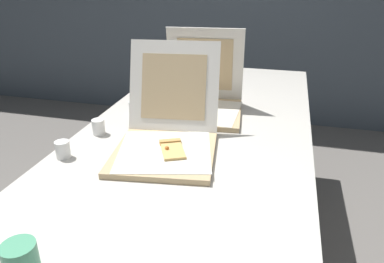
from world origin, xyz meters
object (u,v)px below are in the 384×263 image
Objects in this scene: table at (197,137)px; cup_printed_front at (21,262)px; pizza_box_middle at (202,102)px; cup_white_near_center at (98,127)px; pizza_box_front at (167,137)px; cup_white_mid at (134,108)px; cup_white_near_left at (63,150)px; cup_white_far at (171,91)px.

cup_printed_front is (-0.18, -0.92, 0.09)m from table.
cup_white_near_center is (-0.37, -0.35, -0.02)m from pizza_box_middle.
pizza_box_front is 0.33m from cup_white_near_center.
cup_white_near_center is at bearing 160.74° from pizza_box_front.
table is 3.99× the size of pizza_box_front.
pizza_box_front is 0.71m from cup_printed_front.
cup_white_mid reaches higher than table.
cup_white_near_left is 1.00× the size of cup_white_mid.
cup_white_near_left is 0.79m from cup_white_far.
cup_white_mid is at bearing 98.30° from cup_printed_front.
cup_white_mid and cup_white_far have the same top height.
table is 0.57m from cup_white_near_left.
cup_white_far and cup_white_near_center have the same top height.
pizza_box_front is 0.64m from cup_white_far.
table is at bearing 22.31° from cup_white_near_center.
cup_white_near_left is at bearing -97.54° from cup_white_near_center.
cup_white_mid is 0.25m from cup_white_near_center.
cup_printed_front is at bearing -104.24° from pizza_box_middle.
cup_white_far is at bearing 121.64° from table.
cup_white_mid is at bearing -106.81° from cup_white_far.
pizza_box_front is 8.37× the size of cup_white_near_center.
pizza_box_front is at bearing -101.85° from pizza_box_middle.
pizza_box_middle reaches higher than cup_white_far.
cup_white_near_left is 1.00× the size of cup_white_far.
pizza_box_front is at bearing -49.73° from cup_white_mid.
table is at bearing 78.81° from cup_printed_front.
cup_white_mid is (-0.26, 0.31, -0.02)m from pizza_box_front.
pizza_box_middle is at bearing 81.82° from cup_printed_front.
table is 33.42× the size of cup_white_mid.
cup_white_near_left is at bearing 113.75° from cup_printed_front.
cup_printed_front is (0.21, -0.76, 0.01)m from cup_white_near_center.
pizza_box_front reaches higher than cup_white_far.
cup_white_mid and cup_white_near_center have the same top height.
table is 0.46m from cup_white_far.
pizza_box_front is at bearing 80.38° from cup_printed_front.
cup_printed_front is (-0.12, -0.70, -0.01)m from pizza_box_front.
pizza_box_middle is 1.13m from cup_printed_front.
cup_white_near_left is (-0.35, -0.16, -0.02)m from pizza_box_front.
table is at bearing -58.36° from cup_white_far.
cup_white_near_center is (0.03, 0.22, 0.00)m from cup_white_near_left.
cup_white_near_center is (-0.15, -0.55, 0.00)m from cup_white_far.
pizza_box_middle is at bearing -41.67° from cup_white_far.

